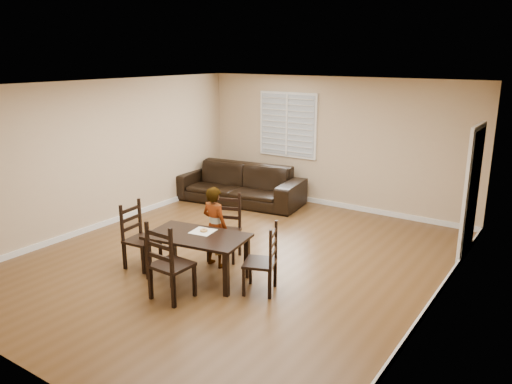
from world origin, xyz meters
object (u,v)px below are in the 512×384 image
Objects in this scene: chair_far at (165,267)px; donut at (204,230)px; chair_left at (136,237)px; chair_right at (268,262)px; child at (215,227)px; dining_table at (197,241)px; sofa at (239,184)px; chair_near at (226,228)px.

chair_far is 9.63× the size of donut.
chair_right is (2.15, 0.37, -0.02)m from chair_left.
chair_left is at bearing -163.05° from donut.
chair_right is 0.78× the size of child.
chair_far is at bearing -122.27° from chair_left.
child is at bearing -125.91° from chair_right.
chair_left is 1.15m from donut.
donut is at bearing 83.66° from dining_table.
child is at bearing -80.32° from chair_far.
child is 0.45× the size of sofa.
dining_table is 0.78m from chair_far.
chair_near reaches higher than chair_left.
child reaches higher than sofa.
sofa is at bearing 101.48° from chair_near.
dining_table is at bearing 104.37° from child.
chair_near reaches higher than chair_right.
chair_right is 1.21m from child.
chair_near is 1.07× the size of chair_right.
sofa is (-1.87, 4.23, -0.08)m from chair_far.
dining_table is 1.52× the size of chair_left.
child is at bearing -61.34° from chair_left.
chair_right is (1.24, -0.71, -0.03)m from chair_near.
chair_right is at bearing 1.26° from dining_table.
chair_right is at bearing 170.16° from child.
donut is (-0.11, 0.93, 0.20)m from chair_far.
sofa is (-1.69, 2.95, -0.22)m from child.
child is at bearing 90.00° from dining_table.
chair_left is 1.22m from child.
chair_left reaches higher than sofa.
chair_far is (0.27, -1.67, 0.02)m from chair_near.
donut is (-1.08, -0.04, 0.25)m from chair_right.
sofa is at bearing 107.88° from dining_table.
sofa is (-1.76, 3.30, -0.28)m from donut.
dining_table is 0.55× the size of sofa.
child is (-1.15, 0.31, 0.18)m from chair_right.
chair_near is 0.83× the size of child.
sofa is at bearing 5.43° from chair_left.
chair_right is 4.32m from sofa.
chair_far is 0.39× the size of sofa.
chair_left is at bearing 179.57° from dining_table.
donut is at bearing -69.41° from sofa.
dining_table is 3.89m from sofa.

